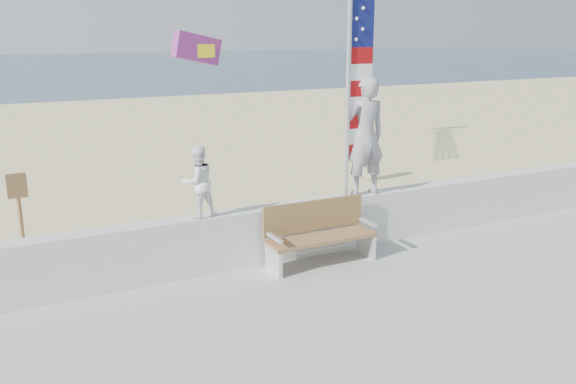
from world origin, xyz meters
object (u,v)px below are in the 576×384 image
child (198,182)px  bench (319,232)px  adult (365,136)px  flag (355,83)px

child → bench: (1.83, -0.45, -0.94)m
bench → child: bearing=166.1°
adult → flag: size_ratio=0.58×
adult → child: bearing=2.1°
child → bench: bearing=154.8°
adult → flag: bearing=2.1°
child → flag: 3.06m
adult → bench: bearing=23.8°
bench → flag: flag is taller
child → flag: (2.74, -0.00, 1.37)m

